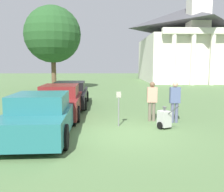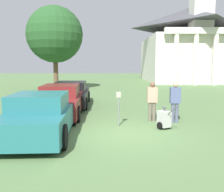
{
  "view_description": "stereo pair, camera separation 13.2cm",
  "coord_description": "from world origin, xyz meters",
  "px_view_note": "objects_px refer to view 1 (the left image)",
  "views": [
    {
      "loc": [
        -0.52,
        -8.46,
        2.43
      ],
      "look_at": [
        -0.38,
        2.02,
        1.1
      ],
      "focal_mm": 40.0,
      "sensor_mm": 36.0,
      "label": 1
    },
    {
      "loc": [
        -0.39,
        -8.46,
        2.43
      ],
      "look_at": [
        -0.38,
        2.02,
        1.1
      ],
      "focal_mm": 40.0,
      "sensor_mm": 36.0,
      "label": 2
    }
  ],
  "objects_px": {
    "parked_car_teal": "(41,116)",
    "person_supervisor": "(175,100)",
    "parked_car_black": "(70,95)",
    "church": "(184,42)",
    "parked_car_maroon": "(61,101)",
    "parking_meter": "(119,102)",
    "person_worker": "(152,99)",
    "equipment_cart": "(164,119)"
  },
  "relations": [
    {
      "from": "parked_car_teal",
      "to": "church",
      "type": "height_order",
      "value": "church"
    },
    {
      "from": "church",
      "to": "parked_car_teal",
      "type": "bearing_deg",
      "value": -115.05
    },
    {
      "from": "parking_meter",
      "to": "equipment_cart",
      "type": "distance_m",
      "value": 1.85
    },
    {
      "from": "parked_car_maroon",
      "to": "parking_meter",
      "type": "bearing_deg",
      "value": -40.75
    },
    {
      "from": "equipment_cart",
      "to": "parking_meter",
      "type": "bearing_deg",
      "value": 138.61
    },
    {
      "from": "person_worker",
      "to": "person_supervisor",
      "type": "height_order",
      "value": "person_supervisor"
    },
    {
      "from": "person_worker",
      "to": "parked_car_black",
      "type": "bearing_deg",
      "value": -42.5
    },
    {
      "from": "parked_car_black",
      "to": "parking_meter",
      "type": "height_order",
      "value": "parked_car_black"
    },
    {
      "from": "parked_car_maroon",
      "to": "person_worker",
      "type": "height_order",
      "value": "person_worker"
    },
    {
      "from": "parking_meter",
      "to": "church",
      "type": "height_order",
      "value": "church"
    },
    {
      "from": "parked_car_black",
      "to": "parked_car_maroon",
      "type": "bearing_deg",
      "value": -92.91
    },
    {
      "from": "parked_car_black",
      "to": "person_supervisor",
      "type": "xyz_separation_m",
      "value": [
        5.03,
        -4.41,
        0.32
      ]
    },
    {
      "from": "person_supervisor",
      "to": "parked_car_maroon",
      "type": "bearing_deg",
      "value": -16.43
    },
    {
      "from": "person_supervisor",
      "to": "church",
      "type": "xyz_separation_m",
      "value": [
        8.24,
        26.45,
        4.69
      ]
    },
    {
      "from": "parked_car_maroon",
      "to": "church",
      "type": "bearing_deg",
      "value": 59.1
    },
    {
      "from": "equipment_cart",
      "to": "church",
      "type": "relative_size",
      "value": 0.04
    },
    {
      "from": "person_worker",
      "to": "equipment_cart",
      "type": "distance_m",
      "value": 1.43
    },
    {
      "from": "church",
      "to": "parking_meter",
      "type": "bearing_deg",
      "value": -111.42
    },
    {
      "from": "person_supervisor",
      "to": "equipment_cart",
      "type": "bearing_deg",
      "value": 56.86
    },
    {
      "from": "parking_meter",
      "to": "equipment_cart",
      "type": "xyz_separation_m",
      "value": [
        1.72,
        -0.4,
        -0.57
      ]
    },
    {
      "from": "parked_car_teal",
      "to": "parked_car_maroon",
      "type": "relative_size",
      "value": 0.97
    },
    {
      "from": "parked_car_black",
      "to": "equipment_cart",
      "type": "height_order",
      "value": "parked_car_black"
    },
    {
      "from": "parked_car_maroon",
      "to": "parking_meter",
      "type": "xyz_separation_m",
      "value": [
        2.67,
        -2.07,
        0.26
      ]
    },
    {
      "from": "person_worker",
      "to": "person_supervisor",
      "type": "relative_size",
      "value": 0.99
    },
    {
      "from": "parked_car_teal",
      "to": "parking_meter",
      "type": "bearing_deg",
      "value": 24.28
    },
    {
      "from": "parking_meter",
      "to": "person_supervisor",
      "type": "bearing_deg",
      "value": 13.91
    },
    {
      "from": "parked_car_maroon",
      "to": "person_worker",
      "type": "xyz_separation_m",
      "value": [
        4.13,
        -1.19,
        0.27
      ]
    },
    {
      "from": "equipment_cart",
      "to": "parked_car_maroon",
      "type": "bearing_deg",
      "value": 122.32
    },
    {
      "from": "parked_car_teal",
      "to": "person_supervisor",
      "type": "height_order",
      "value": "person_supervisor"
    },
    {
      "from": "parking_meter",
      "to": "person_worker",
      "type": "bearing_deg",
      "value": 31.18
    },
    {
      "from": "parked_car_teal",
      "to": "parked_car_black",
      "type": "height_order",
      "value": "parked_car_teal"
    },
    {
      "from": "person_worker",
      "to": "parking_meter",
      "type": "bearing_deg",
      "value": 33.56
    },
    {
      "from": "parked_car_teal",
      "to": "parking_meter",
      "type": "xyz_separation_m",
      "value": [
        2.67,
        1.37,
        0.26
      ]
    },
    {
      "from": "parked_car_teal",
      "to": "person_supervisor",
      "type": "xyz_separation_m",
      "value": [
        5.03,
        1.95,
        0.29
      ]
    },
    {
      "from": "parked_car_black",
      "to": "person_supervisor",
      "type": "bearing_deg",
      "value": -44.17
    },
    {
      "from": "parked_car_black",
      "to": "parking_meter",
      "type": "xyz_separation_m",
      "value": [
        2.67,
        -5.0,
        0.29
      ]
    },
    {
      "from": "parked_car_teal",
      "to": "person_supervisor",
      "type": "bearing_deg",
      "value": 18.33
    },
    {
      "from": "equipment_cart",
      "to": "person_worker",
      "type": "bearing_deg",
      "value": 72.98
    },
    {
      "from": "parked_car_maroon",
      "to": "person_supervisor",
      "type": "height_order",
      "value": "person_supervisor"
    },
    {
      "from": "parked_car_teal",
      "to": "equipment_cart",
      "type": "bearing_deg",
      "value": 9.55
    },
    {
      "from": "person_supervisor",
      "to": "parking_meter",
      "type": "bearing_deg",
      "value": 13.94
    },
    {
      "from": "person_supervisor",
      "to": "church",
      "type": "relative_size",
      "value": 0.07
    }
  ]
}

